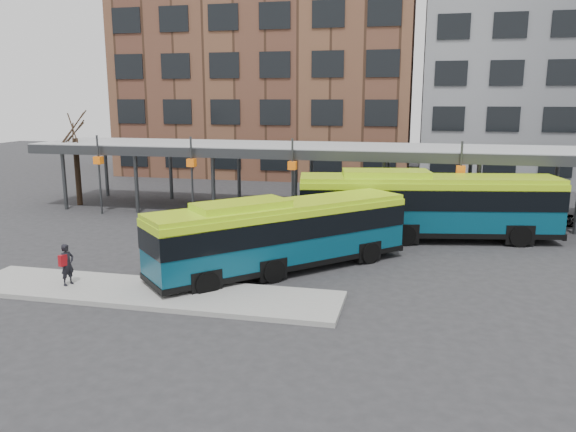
% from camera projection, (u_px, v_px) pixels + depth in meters
% --- Properties ---
extents(ground, '(120.00, 120.00, 0.00)m').
position_uv_depth(ground, '(314.00, 280.00, 22.00)').
color(ground, '#28282B').
rests_on(ground, ground).
extents(boarding_island, '(14.00, 3.00, 0.18)m').
position_uv_depth(boarding_island, '(149.00, 293.00, 20.32)').
color(boarding_island, gray).
rests_on(boarding_island, ground).
extents(canopy, '(40.00, 6.53, 4.80)m').
position_uv_depth(canopy, '(352.00, 150.00, 33.47)').
color(canopy, '#999B9E').
rests_on(canopy, ground).
extents(tree, '(1.64, 1.64, 5.60)m').
position_uv_depth(tree, '(77.00, 168.00, 36.86)').
color(tree, black).
rests_on(tree, ground).
extents(building_brick, '(26.00, 14.00, 22.00)m').
position_uv_depth(building_brick, '(271.00, 54.00, 52.41)').
color(building_brick, brown).
rests_on(building_brick, ground).
extents(building_grey, '(24.00, 14.00, 20.00)m').
position_uv_depth(building_grey, '(571.00, 61.00, 46.94)').
color(building_grey, slate).
rests_on(building_grey, ground).
extents(bus_front, '(9.58, 9.62, 3.09)m').
position_uv_depth(bus_front, '(281.00, 233.00, 22.85)').
color(bus_front, '#073D53').
rests_on(bus_front, ground).
extents(bus_rear, '(12.96, 4.96, 3.50)m').
position_uv_depth(bus_rear, '(426.00, 204.00, 27.94)').
color(bus_rear, '#073D53').
rests_on(bus_rear, ground).
extents(pedestrian, '(0.51, 0.66, 1.56)m').
position_uv_depth(pedestrian, '(67.00, 264.00, 20.73)').
color(pedestrian, black).
rests_on(pedestrian, boarding_island).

